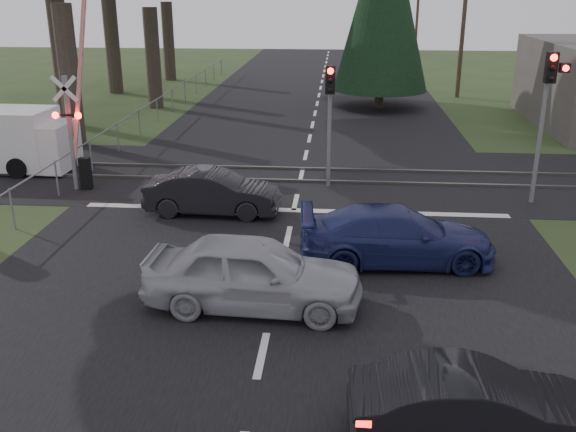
# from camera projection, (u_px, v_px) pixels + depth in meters

# --- Properties ---
(ground) EXTENTS (120.00, 120.00, 0.00)m
(ground) POSITION_uv_depth(u_px,v_px,m) (262.00, 355.00, 12.04)
(ground) COLOR #2B3C1B
(ground) RESTS_ON ground
(road) EXTENTS (14.00, 100.00, 0.01)m
(road) POSITION_uv_depth(u_px,v_px,m) (298.00, 193.00, 21.40)
(road) COLOR black
(road) RESTS_ON ground
(rail_corridor) EXTENTS (120.00, 8.00, 0.01)m
(rail_corridor) POSITION_uv_depth(u_px,v_px,m) (301.00, 176.00, 23.28)
(rail_corridor) COLOR black
(rail_corridor) RESTS_ON ground
(stop_line) EXTENTS (13.00, 0.35, 0.00)m
(stop_line) POSITION_uv_depth(u_px,v_px,m) (294.00, 210.00, 19.71)
(stop_line) COLOR silver
(stop_line) RESTS_ON ground
(rail_near) EXTENTS (120.00, 0.12, 0.10)m
(rail_near) POSITION_uv_depth(u_px,v_px,m) (300.00, 181.00, 22.51)
(rail_near) COLOR #59544C
(rail_near) RESTS_ON ground
(rail_far) EXTENTS (120.00, 0.12, 0.10)m
(rail_far) POSITION_uv_depth(u_px,v_px,m) (303.00, 169.00, 24.01)
(rail_far) COLOR #59544C
(rail_far) RESTS_ON ground
(crossing_signal) EXTENTS (1.62, 0.38, 6.96)m
(crossing_signal) POSITION_uv_depth(u_px,v_px,m) (77.00, 130.00, 21.06)
(crossing_signal) COLOR slate
(crossing_signal) RESTS_ON ground
(traffic_signal_right) EXTENTS (0.68, 0.48, 4.70)m
(traffic_signal_right) POSITION_uv_depth(u_px,v_px,m) (548.00, 99.00, 19.21)
(traffic_signal_right) COLOR slate
(traffic_signal_right) RESTS_ON ground
(traffic_signal_center) EXTENTS (0.32, 0.48, 4.10)m
(traffic_signal_center) POSITION_uv_depth(u_px,v_px,m) (330.00, 106.00, 21.01)
(traffic_signal_center) COLOR slate
(traffic_signal_center) RESTS_ON ground
(utility_pole_mid) EXTENTS (1.80, 0.26, 9.00)m
(utility_pole_mid) POSITION_uv_depth(u_px,v_px,m) (464.00, 17.00, 37.89)
(utility_pole_mid) COLOR #4C3D2D
(utility_pole_mid) RESTS_ON ground
(utility_pole_far) EXTENTS (1.80, 0.26, 9.00)m
(utility_pole_far) POSITION_uv_depth(u_px,v_px,m) (418.00, 4.00, 61.31)
(utility_pole_far) COLOR #4C3D2D
(utility_pole_far) RESTS_ON ground
(fence_left) EXTENTS (0.10, 36.00, 1.20)m
(fence_left) POSITION_uv_depth(u_px,v_px,m) (166.00, 116.00, 33.71)
(fence_left) COLOR slate
(fence_left) RESTS_ON ground
(dark_hatchback) EXTENTS (3.80, 1.47, 1.23)m
(dark_hatchback) POSITION_uv_depth(u_px,v_px,m) (475.00, 408.00, 9.56)
(dark_hatchback) COLOR black
(dark_hatchback) RESTS_ON ground
(silver_car) EXTENTS (4.74, 2.11, 1.58)m
(silver_car) POSITION_uv_depth(u_px,v_px,m) (253.00, 273.00, 13.60)
(silver_car) COLOR #A2A4AA
(silver_car) RESTS_ON ground
(blue_sedan) EXTENTS (4.94, 2.29, 1.40)m
(blue_sedan) POSITION_uv_depth(u_px,v_px,m) (397.00, 236.00, 15.85)
(blue_sedan) COLOR navy
(blue_sedan) RESTS_ON ground
(dark_car_far) EXTENTS (4.07, 1.54, 1.33)m
(dark_car_far) POSITION_uv_depth(u_px,v_px,m) (213.00, 193.00, 19.26)
(dark_car_far) COLOR black
(dark_car_far) RESTS_ON ground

